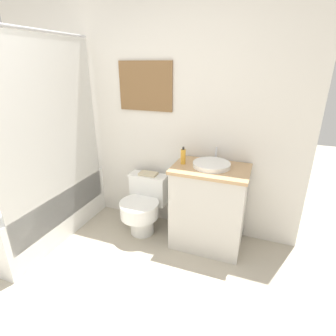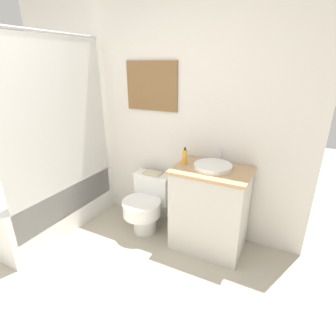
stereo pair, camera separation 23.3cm
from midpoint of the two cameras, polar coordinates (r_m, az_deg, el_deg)
wall_back at (r=2.85m, az=-8.43°, el=12.15°), size 3.39×0.07×2.50m
shower_area at (r=3.16m, az=-27.73°, el=-7.45°), size 0.66×1.37×1.98m
toilet at (r=2.85m, az=-7.75°, el=-8.05°), size 0.41×0.53×0.61m
vanity at (r=2.59m, az=6.23°, el=-8.52°), size 0.70×0.48×0.83m
sink at (r=2.42m, az=6.77°, el=0.70°), size 0.34×0.38×0.13m
soap_bottle at (r=2.45m, az=0.60°, el=2.47°), size 0.05×0.05×0.17m
book_on_tank at (r=2.83m, az=-6.69°, el=-1.29°), size 0.19×0.12×0.02m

